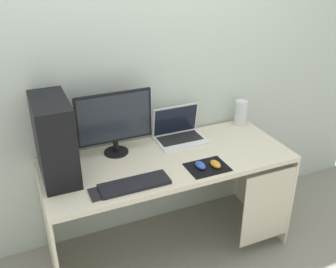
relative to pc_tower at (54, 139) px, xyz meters
The scene contains 12 objects.
ground_plane 1.22m from the pc_tower, ahead, with size 8.00×8.00×0.00m, color gray.
wall_back 0.82m from the pc_tower, 23.25° to the left, with size 4.00×0.05×2.60m.
desk 0.82m from the pc_tower, ahead, with size 1.65×0.68×0.75m.
pc_tower is the anchor object (origin of this frame).
monitor 0.42m from the pc_tower, 16.78° to the left, with size 0.51×0.17×0.44m.
laptop 0.91m from the pc_tower, ahead, with size 0.35×0.24×0.24m.
speaker 1.44m from the pc_tower, ahead, with size 0.09×0.09×0.20m, color silver.
keyboard 0.54m from the pc_tower, 37.58° to the right, with size 0.42×0.14×0.02m, color black.
mousepad 0.96m from the pc_tower, 18.08° to the right, with size 0.26×0.20×0.01m, color black.
mouse_left 0.91m from the pc_tower, 18.37° to the right, with size 0.06×0.10×0.03m, color #2D51B2.
mouse_right 1.00m from the pc_tower, 18.00° to the right, with size 0.06×0.10×0.03m, color orange.
cell_phone 0.41m from the pc_tower, 62.64° to the right, with size 0.07×0.13×0.01m, color #232326.
Camera 1 is at (-0.89, -2.03, 2.04)m, focal length 41.23 mm.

